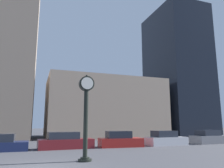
{
  "coord_description": "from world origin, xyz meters",
  "views": [
    {
      "loc": [
        -0.11,
        -11.32,
        2.08
      ],
      "look_at": [
        7.67,
        10.8,
        6.39
      ],
      "focal_mm": 35.0,
      "sensor_mm": 36.0,
      "label": 1
    }
  ],
  "objects_px": {
    "car_grey": "(209,138)",
    "car_navy": "(1,144)",
    "car_red": "(120,140)",
    "street_clock": "(86,109)",
    "car_maroon": "(65,142)",
    "car_silver": "(165,139)"
  },
  "relations": [
    {
      "from": "car_silver",
      "to": "street_clock",
      "type": "bearing_deg",
      "value": -147.86
    },
    {
      "from": "car_maroon",
      "to": "car_grey",
      "type": "relative_size",
      "value": 1.12
    },
    {
      "from": "street_clock",
      "to": "car_red",
      "type": "height_order",
      "value": "street_clock"
    },
    {
      "from": "car_grey",
      "to": "car_navy",
      "type": "bearing_deg",
      "value": 177.06
    },
    {
      "from": "car_navy",
      "to": "street_clock",
      "type": "bearing_deg",
      "value": -52.89
    },
    {
      "from": "car_navy",
      "to": "car_maroon",
      "type": "distance_m",
      "value": 4.96
    },
    {
      "from": "street_clock",
      "to": "car_navy",
      "type": "relative_size",
      "value": 1.29
    },
    {
      "from": "car_silver",
      "to": "car_maroon",
      "type": "bearing_deg",
      "value": 176.51
    },
    {
      "from": "car_navy",
      "to": "car_red",
      "type": "bearing_deg",
      "value": -0.88
    },
    {
      "from": "car_navy",
      "to": "car_silver",
      "type": "relative_size",
      "value": 0.95
    },
    {
      "from": "street_clock",
      "to": "car_maroon",
      "type": "distance_m",
      "value": 7.25
    },
    {
      "from": "street_clock",
      "to": "car_maroon",
      "type": "relative_size",
      "value": 1.07
    },
    {
      "from": "car_grey",
      "to": "car_maroon",
      "type": "bearing_deg",
      "value": 176.79
    },
    {
      "from": "car_navy",
      "to": "car_red",
      "type": "height_order",
      "value": "car_red"
    },
    {
      "from": "car_maroon",
      "to": "car_red",
      "type": "distance_m",
      "value": 4.99
    },
    {
      "from": "car_silver",
      "to": "car_grey",
      "type": "xyz_separation_m",
      "value": [
        5.6,
        0.11,
        0.01
      ]
    },
    {
      "from": "street_clock",
      "to": "car_navy",
      "type": "distance_m",
      "value": 8.86
    },
    {
      "from": "car_navy",
      "to": "car_maroon",
      "type": "xyz_separation_m",
      "value": [
        4.95,
        0.08,
        0.04
      ]
    },
    {
      "from": "car_maroon",
      "to": "car_red",
      "type": "xyz_separation_m",
      "value": [
        4.99,
        -0.18,
        0.01
      ]
    },
    {
      "from": "car_red",
      "to": "car_silver",
      "type": "relative_size",
      "value": 0.98
    },
    {
      "from": "street_clock",
      "to": "car_grey",
      "type": "bearing_deg",
      "value": 23.99
    },
    {
      "from": "car_navy",
      "to": "car_silver",
      "type": "bearing_deg",
      "value": -0.66
    }
  ]
}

